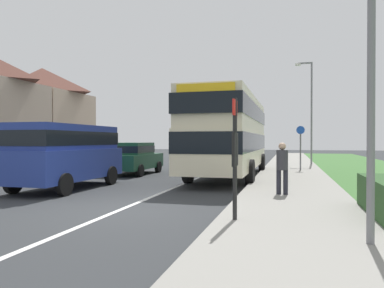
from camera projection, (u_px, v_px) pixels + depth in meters
ground_plane at (121, 210)px, 9.07m from camera, size 120.00×120.00×0.00m
lane_marking_centre at (198, 178)px, 16.79m from camera, size 0.14×60.00×0.01m
pavement_near_side at (293, 184)px, 13.77m from camera, size 3.20×68.00×0.12m
double_decker_bus at (230, 132)px, 17.19m from camera, size 2.80×10.70×3.70m
parked_van_blue at (67, 151)px, 12.97m from camera, size 2.11×4.92×2.28m
parked_car_dark_green at (133, 157)px, 18.55m from camera, size 1.99×4.00×1.62m
pedestrian_at_stop at (282, 166)px, 10.82m from camera, size 0.34×0.34×1.67m
bus_stop_sign at (235, 150)px, 7.38m from camera, size 0.09×0.52×2.60m
cycle_route_sign at (300, 146)px, 19.68m from camera, size 0.44×0.08×2.52m
street_lamp_near at (364, 3)px, 5.65m from camera, size 1.14×0.20×6.69m
street_lamp_mid at (310, 106)px, 24.79m from camera, size 1.14×0.20×7.09m
house_terrace_far_side at (15, 113)px, 25.42m from camera, size 6.09×11.42×7.37m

